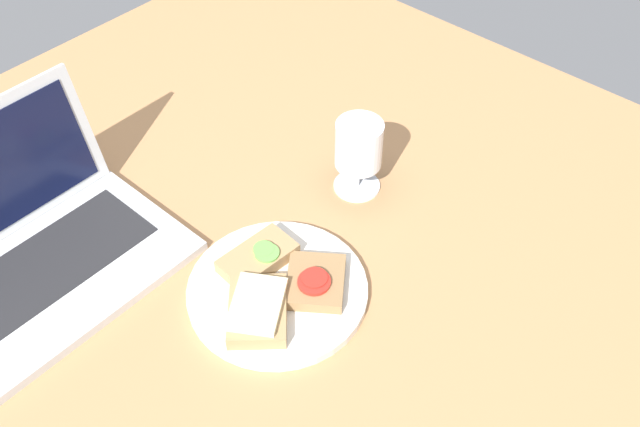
# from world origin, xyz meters

# --- Properties ---
(wooden_table) EXTENTS (1.40, 1.40, 0.03)m
(wooden_table) POSITION_xyz_m (0.00, 0.00, 0.01)
(wooden_table) COLOR #B27F51
(wooden_table) RESTS_ON ground
(plate) EXTENTS (0.25, 0.25, 0.01)m
(plate) POSITION_xyz_m (-0.05, -0.07, 0.04)
(plate) COLOR silver
(plate) RESTS_ON wooden_table
(sandwich_with_cucumber) EXTENTS (0.11, 0.07, 0.03)m
(sandwich_with_cucumber) POSITION_xyz_m (-0.04, -0.02, 0.06)
(sandwich_with_cucumber) COLOR #A88456
(sandwich_with_cucumber) RESTS_ON plate
(sandwich_with_cheese) EXTENTS (0.13, 0.13, 0.03)m
(sandwich_with_cheese) POSITION_xyz_m (-0.10, -0.08, 0.06)
(sandwich_with_cheese) COLOR #A88456
(sandwich_with_cheese) RESTS_ON plate
(sandwich_with_tomato) EXTENTS (0.12, 0.12, 0.02)m
(sandwich_with_tomato) POSITION_xyz_m (-0.02, -0.10, 0.05)
(sandwich_with_tomato) COLOR #937047
(sandwich_with_tomato) RESTS_ON plate
(wine_glass) EXTENTS (0.08, 0.08, 0.13)m
(wine_glass) POSITION_xyz_m (0.19, -0.01, 0.11)
(wine_glass) COLOR white
(wine_glass) RESTS_ON wooden_table
(laptop) EXTENTS (0.35, 0.28, 0.21)m
(laptop) POSITION_xyz_m (-0.24, 0.23, 0.07)
(laptop) COLOR silver
(laptop) RESTS_ON wooden_table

